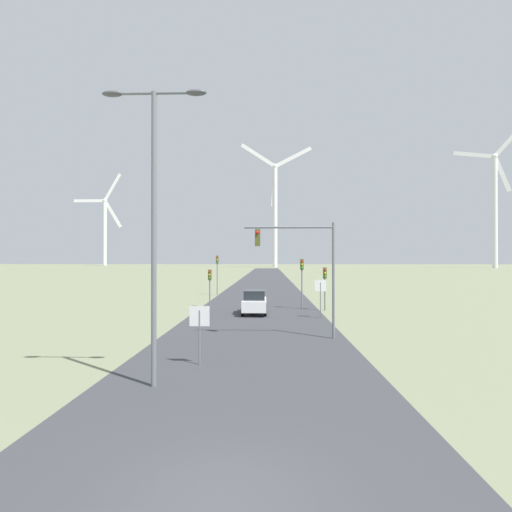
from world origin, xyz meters
TOP-DOWN VIEW (x-y plane):
  - ground_plane at (0.00, 0.00)m, footprint 600.00×600.00m
  - road_surface at (0.00, 48.00)m, footprint 10.00×240.00m
  - streetlamp at (-2.94, 6.16)m, footprint 3.52×0.32m
  - stop_sign_near at (-1.89, 8.89)m, footprint 0.81×0.07m
  - stop_sign_far at (4.57, 21.64)m, footprint 0.81×0.07m
  - traffic_light_post_near_left at (-4.24, 27.44)m, footprint 0.28×0.34m
  - traffic_light_post_near_right at (3.66, 26.67)m, footprint 0.28×0.34m
  - traffic_light_post_mid_left at (-5.09, 38.97)m, footprint 0.28×0.33m
  - traffic_light_post_mid_right at (5.45, 25.68)m, footprint 0.28×0.34m
  - traffic_light_mast_overhead at (2.66, 14.32)m, footprint 4.82×0.34m
  - car_approaching at (-0.22, 23.56)m, footprint 1.88×4.12m
  - wind_turbine_far_left at (-99.58, 233.98)m, footprint 29.22×2.60m
  - wind_turbine_left at (4.01, 190.27)m, footprint 35.19×2.60m
  - wind_turbine_center at (103.79, 177.69)m, footprint 27.65×9.32m

SIDE VIEW (x-z plane):
  - ground_plane at x=0.00m, z-range 0.00..0.00m
  - road_surface at x=0.00m, z-range 0.00..0.01m
  - car_approaching at x=-0.22m, z-range 0.00..1.83m
  - stop_sign_near at x=-1.89m, z-range 0.46..2.81m
  - stop_sign_far at x=4.57m, z-range 0.54..3.25m
  - traffic_light_post_near_left at x=-4.24m, z-range 0.77..4.06m
  - traffic_light_post_mid_right at x=5.45m, z-range 0.83..4.34m
  - traffic_light_post_near_right at x=3.66m, z-range 0.97..5.17m
  - traffic_light_post_mid_left at x=-5.09m, z-range 1.05..5.63m
  - traffic_light_mast_overhead at x=2.66m, z-range 1.33..7.49m
  - streetlamp at x=-2.94m, z-range 1.29..11.14m
  - wind_turbine_far_left at x=-99.58m, z-range -3.32..53.34m
  - wind_turbine_left at x=4.01m, z-range -0.23..61.27m
  - wind_turbine_center at x=103.79m, z-range -1.72..62.77m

